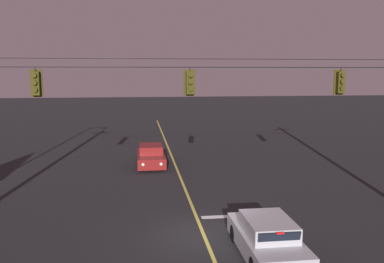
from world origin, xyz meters
The scene contains 9 objects.
ground_plane centered at (0.00, 0.00, 0.00)m, with size 180.00×180.00×0.00m, color black.
lane_centre_stripe centered at (0.00, 8.57, 0.00)m, with size 0.14×60.00×0.01m, color #D1C64C.
stop_bar_paint centered at (1.90, 1.97, 0.00)m, with size 3.40×0.36×0.01m, color silver.
signal_span_assembly centered at (0.00, 2.57, 4.08)m, with size 21.31×0.32×7.84m.
traffic_light_leftmost centered at (-6.53, 2.55, 5.78)m, with size 0.48×0.41×1.22m.
traffic_light_left_inner centered at (-0.22, 2.55, 5.78)m, with size 0.48×0.41×1.22m.
traffic_light_centre centered at (6.56, 2.55, 5.78)m, with size 0.48×0.41×1.22m.
car_waiting_near_lane centered at (1.82, -2.10, 0.65)m, with size 1.80×4.33×1.39m.
car_oncoming_lead centered at (-1.63, 12.37, 0.65)m, with size 1.80×4.42×1.39m.
Camera 1 is at (-2.43, -14.99, 6.24)m, focal length 38.70 mm.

